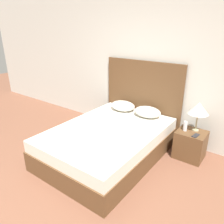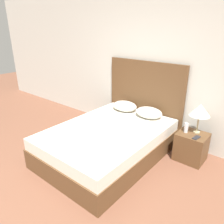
{
  "view_description": "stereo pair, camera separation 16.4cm",
  "coord_description": "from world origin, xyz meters",
  "px_view_note": "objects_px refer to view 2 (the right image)",
  "views": [
    {
      "loc": [
        1.81,
        -0.88,
        2.03
      ],
      "look_at": [
        -0.1,
        1.7,
        0.75
      ],
      "focal_mm": 35.0,
      "sensor_mm": 36.0,
      "label": 1
    },
    {
      "loc": [
        1.93,
        -0.78,
        2.03
      ],
      "look_at": [
        -0.1,
        1.7,
        0.75
      ],
      "focal_mm": 35.0,
      "sensor_mm": 36.0,
      "label": 2
    }
  ],
  "objects_px": {
    "table_lamp": "(200,110)",
    "phone_on_nightstand": "(196,138)",
    "phone_on_bed": "(107,123)",
    "nightstand": "(191,147)",
    "bed": "(108,142)"
  },
  "relations": [
    {
      "from": "bed",
      "to": "nightstand",
      "type": "relative_size",
      "value": 4.59
    },
    {
      "from": "table_lamp",
      "to": "phone_on_nightstand",
      "type": "distance_m",
      "value": 0.42
    },
    {
      "from": "table_lamp",
      "to": "phone_on_nightstand",
      "type": "xyz_separation_m",
      "value": [
        0.06,
        -0.18,
        -0.37
      ]
    },
    {
      "from": "phone_on_bed",
      "to": "phone_on_nightstand",
      "type": "distance_m",
      "value": 1.41
    },
    {
      "from": "bed",
      "to": "nightstand",
      "type": "xyz_separation_m",
      "value": [
        1.1,
        0.76,
        -0.02
      ]
    },
    {
      "from": "bed",
      "to": "phone_on_bed",
      "type": "xyz_separation_m",
      "value": [
        -0.13,
        0.14,
        0.26
      ]
    },
    {
      "from": "bed",
      "to": "table_lamp",
      "type": "height_order",
      "value": "table_lamp"
    },
    {
      "from": "nightstand",
      "to": "phone_on_nightstand",
      "type": "xyz_separation_m",
      "value": [
        0.09,
        -0.1,
        0.24
      ]
    },
    {
      "from": "table_lamp",
      "to": "nightstand",
      "type": "bearing_deg",
      "value": -106.95
    },
    {
      "from": "bed",
      "to": "nightstand",
      "type": "bearing_deg",
      "value": 34.77
    },
    {
      "from": "phone_on_nightstand",
      "to": "bed",
      "type": "bearing_deg",
      "value": -150.79
    },
    {
      "from": "bed",
      "to": "table_lamp",
      "type": "relative_size",
      "value": 4.47
    },
    {
      "from": "phone_on_bed",
      "to": "nightstand",
      "type": "xyz_separation_m",
      "value": [
        1.23,
        0.62,
        -0.28
      ]
    },
    {
      "from": "bed",
      "to": "phone_on_nightstand",
      "type": "bearing_deg",
      "value": 29.21
    },
    {
      "from": "phone_on_bed",
      "to": "nightstand",
      "type": "bearing_deg",
      "value": 26.94
    }
  ]
}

